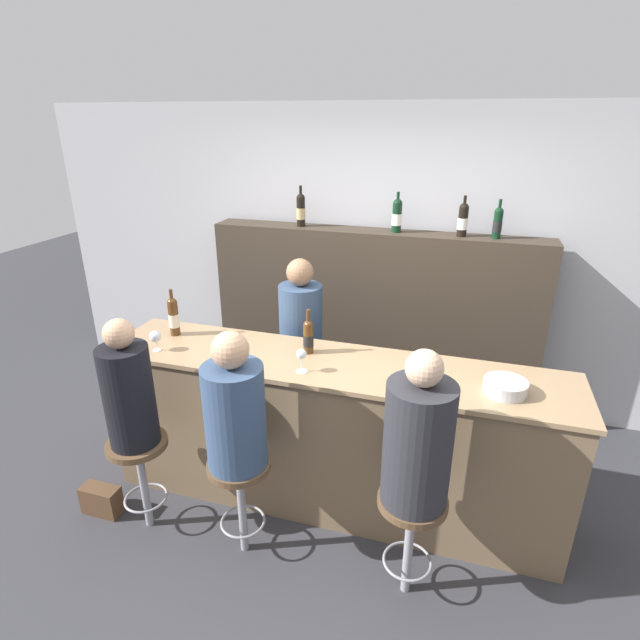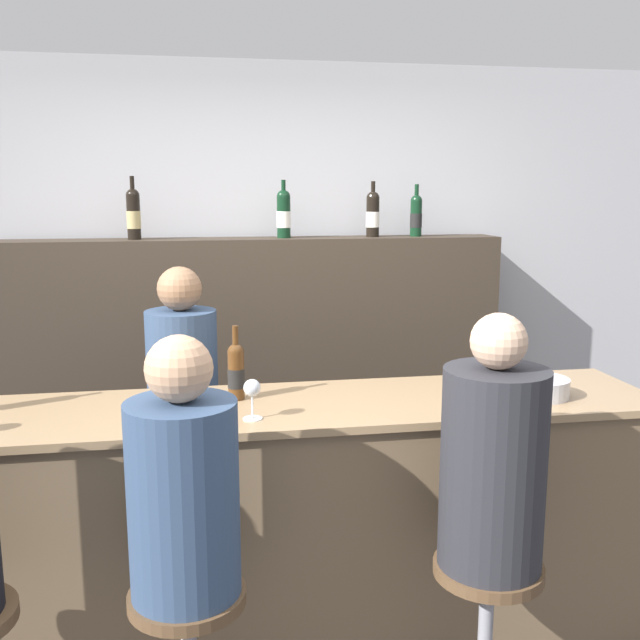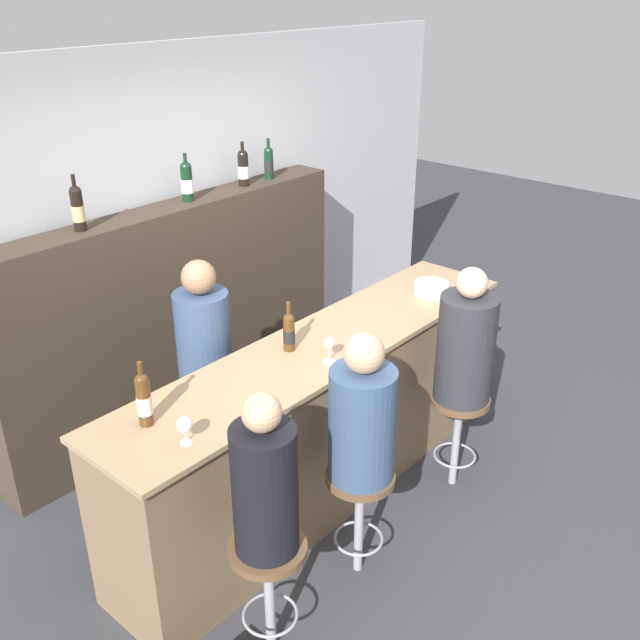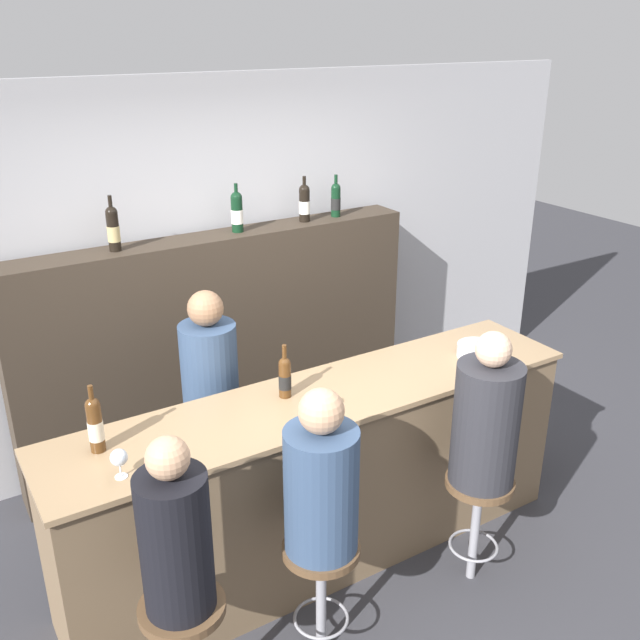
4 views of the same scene
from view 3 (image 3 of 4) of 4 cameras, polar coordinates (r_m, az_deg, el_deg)
The scene contains 20 objects.
ground_plane at distance 4.56m, azimuth 3.07°, elevation -14.92°, with size 16.00×16.00×0.00m, color #333338.
wall_back at distance 5.09m, azimuth -13.26°, elevation 5.96°, with size 6.40×0.05×2.60m.
bar_counter at distance 4.38m, azimuth 0.21°, elevation -8.04°, with size 2.99×0.62×1.06m.
back_bar_cabinet at distance 5.11m, azimuth -11.20°, elevation 0.22°, with size 2.80×0.28×1.61m.
wine_bottle_counter_0 at distance 3.44m, azimuth -13.92°, elevation -6.13°, with size 0.07×0.07×0.34m.
wine_bottle_counter_1 at distance 4.00m, azimuth -2.50°, elevation -0.91°, with size 0.07×0.07×0.30m.
wine_bottle_backbar_0 at distance 4.44m, azimuth -18.83°, elevation 8.50°, with size 0.07×0.07×0.34m.
wine_bottle_backbar_1 at distance 4.88m, azimuth -10.61°, elevation 10.87°, with size 0.08×0.08×0.32m.
wine_bottle_backbar_2 at distance 5.20m, azimuth -6.17°, elevation 12.04°, with size 0.08×0.08×0.31m.
wine_bottle_backbar_3 at distance 5.38m, azimuth -4.13°, elevation 12.47°, with size 0.07×0.07×0.30m.
wine_glass_0 at distance 3.29m, azimuth -10.77°, elevation -8.27°, with size 0.08×0.08×0.14m.
wine_glass_1 at distance 3.88m, azimuth 0.76°, elevation -1.97°, with size 0.07×0.07×0.15m.
metal_bowl at distance 4.81m, azimuth 8.90°, elevation 2.54°, with size 0.24×0.24×0.08m.
bar_stool_left at distance 3.49m, azimuth -4.16°, elevation -19.23°, with size 0.37×0.37×0.65m.
guest_seated_left at distance 3.16m, azimuth -4.45°, elevation -12.93°, with size 0.29×0.29×0.80m.
bar_stool_middle at distance 3.87m, azimuth 3.20°, elevation -13.85°, with size 0.37×0.37×0.65m.
guest_seated_middle at distance 3.57m, azimuth 3.39°, elevation -7.79°, with size 0.34×0.34×0.81m.
bar_stool_right at distance 4.54m, azimuth 11.02°, elevation -7.58°, with size 0.37×0.37×0.65m.
guest_seated_right at distance 4.29m, azimuth 11.58°, elevation -1.93°, with size 0.34×0.34×0.85m.
bartender at distance 4.41m, azimuth -8.99°, elevation -5.38°, with size 0.32×0.32×1.54m.
Camera 3 is at (-2.75, -2.09, 2.98)m, focal length 40.00 mm.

